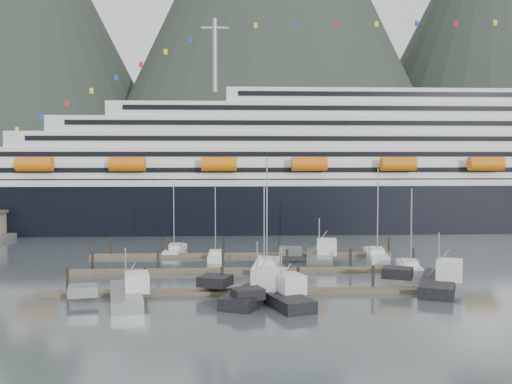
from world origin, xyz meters
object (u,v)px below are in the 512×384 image
sailboat_f (216,257)px  trawler_c (256,290)px  sailboat_e (175,251)px  trawler_e (318,256)px  sailboat_d (268,267)px  sailboat_c (265,267)px  sailboat_h (410,268)px  trawler_d (437,281)px  sailboat_g (376,256)px  trawler_b (280,296)px  cruise_ship (392,174)px  trawler_a (125,294)px

sailboat_f → trawler_c: sailboat_f is taller
sailboat_e → trawler_e: bearing=-108.1°
sailboat_e → trawler_e: size_ratio=1.09×
sailboat_f → sailboat_e: bearing=49.4°
sailboat_d → sailboat_c: bearing=86.8°
sailboat_c → sailboat_h: bearing=-86.9°
sailboat_c → trawler_c: 16.94m
trawler_d → trawler_e: (-11.50, 19.05, -0.02)m
trawler_c → trawler_e: (10.53, 22.55, 0.03)m
sailboat_g → trawler_b: 33.50m
cruise_ship → trawler_c: size_ratio=14.91×
sailboat_g → trawler_a: sailboat_g is taller
trawler_e → trawler_b: bearing=170.5°
sailboat_f → trawler_b: bearing=-164.1°
sailboat_f → trawler_c: bearing=-167.7°
trawler_c → trawler_e: 24.88m
sailboat_c → trawler_d: bearing=-114.8°
trawler_a → trawler_d: size_ratio=0.94×
sailboat_e → trawler_c: (11.87, -32.09, 0.49)m
trawler_b → trawler_d: 20.56m
sailboat_c → sailboat_f: bearing=46.7°
sailboat_g → sailboat_h: (2.00, -10.76, -0.02)m
sailboat_e → sailboat_f: (6.83, -6.13, -0.01)m
cruise_ship → sailboat_f: size_ratio=18.01×
trawler_d → trawler_e: trawler_d is taller
trawler_c → trawler_e: bearing=-0.9°
sailboat_c → sailboat_e: (-13.93, 15.28, -0.02)m
sailboat_h → trawler_c: 26.63m
trawler_c → sailboat_e: bearing=44.4°
sailboat_g → trawler_b: sailboat_g is taller
trawler_a → sailboat_g: bearing=-63.8°
sailboat_c → sailboat_d: bearing=-93.4°
trawler_a → trawler_e: trawler_e is taller
sailboat_e → sailboat_h: size_ratio=1.06×
sailboat_d → sailboat_e: (-14.32, 15.37, -0.03)m
sailboat_e → trawler_e: 24.35m
sailboat_f → trawler_a: size_ratio=0.94×
sailboat_h → trawler_e: 14.01m
cruise_ship → sailboat_h: bearing=-103.0°
sailboat_h → trawler_d: size_ratio=0.92×
cruise_ship → trawler_b: size_ratio=19.31×
sailboat_e → trawler_a: bearing=-179.6°
cruise_ship → trawler_e: (-23.66, -44.50, -11.11)m
sailboat_g → trawler_c: size_ratio=1.04×
trawler_e → trawler_a: bearing=141.1°
sailboat_e → trawler_e: sailboat_e is taller
sailboat_f → sailboat_h: (27.20, -11.19, 0.02)m
sailboat_f → trawler_b: (7.54, -28.90, 0.47)m
trawler_d → cruise_ship: bearing=11.6°
cruise_ship → sailboat_h: 54.89m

